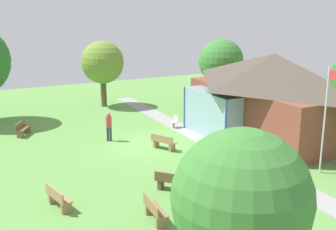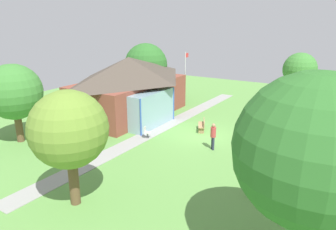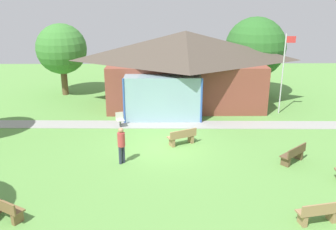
{
  "view_description": "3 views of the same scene",
  "coord_description": "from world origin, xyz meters",
  "px_view_note": "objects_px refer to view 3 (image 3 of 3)",
  "views": [
    {
      "loc": [
        20.11,
        -9.49,
        7.43
      ],
      "look_at": [
        -0.77,
        1.55,
        1.44
      ],
      "focal_mm": 44.01,
      "sensor_mm": 36.0,
      "label": 1
    },
    {
      "loc": [
        -19.1,
        -8.91,
        7.88
      ],
      "look_at": [
        -0.97,
        2.19,
        1.42
      ],
      "focal_mm": 33.3,
      "sensor_mm": 36.0,
      "label": 2
    },
    {
      "loc": [
        -0.01,
        -17.11,
        7.6
      ],
      "look_at": [
        0.21,
        1.5,
        1.22
      ],
      "focal_mm": 39.54,
      "sensor_mm": 36.0,
      "label": 3
    }
  ],
  "objects_px": {
    "visitor_strolling_lawn": "(121,143)",
    "bench_front_right": "(319,213)",
    "pavilion": "(184,67)",
    "flagpole": "(283,70)",
    "patio_chair_west": "(120,120)",
    "bench_rear_near_path": "(182,137)",
    "bench_front_left": "(5,209)",
    "tree_behind_pavilion_right": "(255,48)",
    "tree_behind_pavilion_left": "(62,49)",
    "bench_mid_right": "(293,155)"
  },
  "relations": [
    {
      "from": "flagpole",
      "to": "tree_behind_pavilion_left",
      "type": "height_order",
      "value": "tree_behind_pavilion_left"
    },
    {
      "from": "flagpole",
      "to": "visitor_strolling_lawn",
      "type": "xyz_separation_m",
      "value": [
        -9.35,
        -7.09,
        -1.78
      ]
    },
    {
      "from": "flagpole",
      "to": "tree_behind_pavilion_right",
      "type": "relative_size",
      "value": 0.87
    },
    {
      "from": "pavilion",
      "to": "bench_mid_right",
      "type": "height_order",
      "value": "pavilion"
    },
    {
      "from": "flagpole",
      "to": "bench_front_right",
      "type": "bearing_deg",
      "value": -100.55
    },
    {
      "from": "pavilion",
      "to": "bench_front_left",
      "type": "bearing_deg",
      "value": -117.22
    },
    {
      "from": "patio_chair_west",
      "to": "bench_front_left",
      "type": "bearing_deg",
      "value": 51.57
    },
    {
      "from": "bench_rear_near_path",
      "to": "bench_front_right",
      "type": "xyz_separation_m",
      "value": [
        4.31,
        -6.79,
        0.0
      ]
    },
    {
      "from": "bench_front_left",
      "to": "bench_mid_right",
      "type": "distance_m",
      "value": 12.21
    },
    {
      "from": "pavilion",
      "to": "tree_behind_pavilion_left",
      "type": "bearing_deg",
      "value": 163.58
    },
    {
      "from": "bench_front_right",
      "to": "tree_behind_pavilion_left",
      "type": "distance_m",
      "value": 20.95
    },
    {
      "from": "bench_mid_right",
      "to": "tree_behind_pavilion_left",
      "type": "xyz_separation_m",
      "value": [
        -13.37,
        11.76,
        3.02
      ]
    },
    {
      "from": "bench_front_right",
      "to": "tree_behind_pavilion_right",
      "type": "distance_m",
      "value": 16.21
    },
    {
      "from": "bench_mid_right",
      "to": "patio_chair_west",
      "type": "relative_size",
      "value": 1.65
    },
    {
      "from": "bench_front_left",
      "to": "bench_front_right",
      "type": "bearing_deg",
      "value": 28.41
    },
    {
      "from": "flagpole",
      "to": "tree_behind_pavilion_right",
      "type": "bearing_deg",
      "value": 101.79
    },
    {
      "from": "bench_front_left",
      "to": "tree_behind_pavilion_right",
      "type": "height_order",
      "value": "tree_behind_pavilion_right"
    },
    {
      "from": "flagpole",
      "to": "bench_front_left",
      "type": "bearing_deg",
      "value": -138.65
    },
    {
      "from": "pavilion",
      "to": "patio_chair_west",
      "type": "height_order",
      "value": "pavilion"
    },
    {
      "from": "bench_front_left",
      "to": "tree_behind_pavilion_left",
      "type": "xyz_separation_m",
      "value": [
        -1.93,
        16.02,
        3.02
      ]
    },
    {
      "from": "bench_front_right",
      "to": "tree_behind_pavilion_left",
      "type": "relative_size",
      "value": 0.3
    },
    {
      "from": "tree_behind_pavilion_right",
      "to": "pavilion",
      "type": "bearing_deg",
      "value": -158.65
    },
    {
      "from": "bench_front_left",
      "to": "bench_front_right",
      "type": "distance_m",
      "value": 10.76
    },
    {
      "from": "visitor_strolling_lawn",
      "to": "bench_front_right",
      "type": "bearing_deg",
      "value": 102.15
    },
    {
      "from": "visitor_strolling_lawn",
      "to": "flagpole",
      "type": "bearing_deg",
      "value": 172.51
    },
    {
      "from": "bench_rear_near_path",
      "to": "tree_behind_pavilion_left",
      "type": "height_order",
      "value": "tree_behind_pavilion_left"
    },
    {
      "from": "bench_front_right",
      "to": "tree_behind_pavilion_right",
      "type": "bearing_deg",
      "value": 73.51
    },
    {
      "from": "bench_front_right",
      "to": "bench_mid_right",
      "type": "bearing_deg",
      "value": 69.83
    },
    {
      "from": "bench_rear_near_path",
      "to": "bench_front_right",
      "type": "distance_m",
      "value": 8.04
    },
    {
      "from": "bench_front_right",
      "to": "patio_chair_west",
      "type": "xyz_separation_m",
      "value": [
        -7.77,
        9.38,
        0.01
      ]
    },
    {
      "from": "bench_front_left",
      "to": "tree_behind_pavilion_right",
      "type": "relative_size",
      "value": 0.26
    },
    {
      "from": "bench_front_left",
      "to": "visitor_strolling_lawn",
      "type": "relative_size",
      "value": 0.87
    },
    {
      "from": "bench_rear_near_path",
      "to": "patio_chair_west",
      "type": "height_order",
      "value": "patio_chair_west"
    },
    {
      "from": "pavilion",
      "to": "flagpole",
      "type": "xyz_separation_m",
      "value": [
        6.04,
        -2.03,
        0.21
      ]
    },
    {
      "from": "pavilion",
      "to": "tree_behind_pavilion_left",
      "type": "xyz_separation_m",
      "value": [
        -8.83,
        2.6,
        0.83
      ]
    },
    {
      "from": "patio_chair_west",
      "to": "visitor_strolling_lawn",
      "type": "height_order",
      "value": "visitor_strolling_lawn"
    },
    {
      "from": "bench_mid_right",
      "to": "bench_front_right",
      "type": "xyz_separation_m",
      "value": [
        -0.7,
        -4.64,
        0.0
      ]
    },
    {
      "from": "bench_front_left",
      "to": "patio_chair_west",
      "type": "distance_m",
      "value": 9.48
    },
    {
      "from": "pavilion",
      "to": "visitor_strolling_lawn",
      "type": "bearing_deg",
      "value": -109.94
    },
    {
      "from": "bench_front_left",
      "to": "tree_behind_pavilion_right",
      "type": "xyz_separation_m",
      "value": [
        12.1,
        15.45,
        3.19
      ]
    },
    {
      "from": "bench_rear_near_path",
      "to": "tree_behind_pavilion_left",
      "type": "relative_size",
      "value": 0.29
    },
    {
      "from": "bench_rear_near_path",
      "to": "bench_front_left",
      "type": "height_order",
      "value": "same"
    },
    {
      "from": "bench_mid_right",
      "to": "tree_behind_pavilion_right",
      "type": "bearing_deg",
      "value": 45.84
    },
    {
      "from": "bench_front_right",
      "to": "patio_chair_west",
      "type": "relative_size",
      "value": 1.81
    },
    {
      "from": "bench_front_left",
      "to": "tree_behind_pavilion_left",
      "type": "bearing_deg",
      "value": 127.31
    },
    {
      "from": "tree_behind_pavilion_right",
      "to": "bench_front_left",
      "type": "bearing_deg",
      "value": -128.06
    },
    {
      "from": "pavilion",
      "to": "bench_rear_near_path",
      "type": "xyz_separation_m",
      "value": [
        -0.46,
        -7.01,
        -2.19
      ]
    },
    {
      "from": "bench_rear_near_path",
      "to": "tree_behind_pavilion_left",
      "type": "distance_m",
      "value": 13.09
    },
    {
      "from": "pavilion",
      "to": "bench_front_left",
      "type": "distance_m",
      "value": 15.25
    },
    {
      "from": "bench_mid_right",
      "to": "tree_behind_pavilion_right",
      "type": "relative_size",
      "value": 0.25
    }
  ]
}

